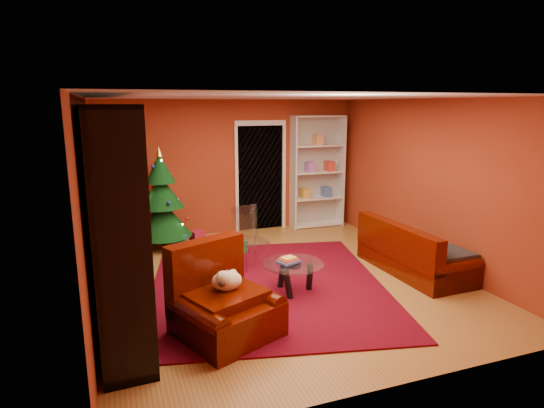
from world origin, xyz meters
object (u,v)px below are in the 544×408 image
object	(u,v)px
gift_box_red	(198,237)
armchair	(226,301)
acrylic_chair	(251,241)
dog	(227,281)
gift_box_green	(239,247)
sofa	(415,247)
christmas_tree	(161,199)
white_bookshelf	(317,172)
coffee_table	(293,277)
rug	(267,285)
media_unit	(111,214)
gift_box_teal	(179,242)

from	to	relation	value
gift_box_red	armchair	distance (m)	3.58
acrylic_chair	dog	bearing A→B (deg)	-126.20
gift_box_green	sofa	size ratio (longest dim) A/B	0.13
christmas_tree	dog	world-z (taller)	christmas_tree
armchair	sofa	bearing A→B (deg)	-6.43
white_bookshelf	coffee_table	xyz separation A→B (m)	(-1.80, -3.06, -0.92)
christmas_tree	white_bookshelf	world-z (taller)	white_bookshelf
gift_box_red	armchair	world-z (taller)	armchair
rug	armchair	distance (m)	1.53
rug	christmas_tree	size ratio (longest dim) A/B	2.07
media_unit	acrylic_chair	world-z (taller)	media_unit
dog	media_unit	bearing A→B (deg)	117.71
media_unit	gift_box_teal	bearing A→B (deg)	61.61
gift_box_green	white_bookshelf	bearing A→B (deg)	30.63
gift_box_green	armchair	bearing A→B (deg)	-108.39
dog	sofa	size ratio (longest dim) A/B	0.22
gift_box_green	armchair	world-z (taller)	armchair
gift_box_teal	dog	distance (m)	3.24
gift_box_red	armchair	size ratio (longest dim) A/B	0.21
rug	dog	size ratio (longest dim) A/B	9.34
acrylic_chair	armchair	bearing A→B (deg)	-126.12
gift_box_green	coffee_table	distance (m)	1.87
sofa	gift_box_teal	bearing A→B (deg)	52.50
media_unit	gift_box_red	xyz separation A→B (m)	(1.47, 2.55, -1.14)
gift_box_green	dog	distance (m)	2.80
coffee_table	gift_box_green	bearing A→B (deg)	97.52
dog	acrylic_chair	xyz separation A→B (m)	(0.86, 1.89, -0.18)
gift_box_teal	gift_box_green	size ratio (longest dim) A/B	1.19
gift_box_teal	dog	size ratio (longest dim) A/B	0.71
media_unit	christmas_tree	size ratio (longest dim) A/B	1.81
christmas_tree	acrylic_chair	world-z (taller)	christmas_tree
media_unit	acrylic_chair	bearing A→B (deg)	22.55
rug	gift_box_green	size ratio (longest dim) A/B	15.74
acrylic_chair	sofa	bearing A→B (deg)	-35.45
christmas_tree	gift_box_green	distance (m)	1.60
rug	dog	world-z (taller)	dog
media_unit	acrylic_chair	xyz separation A→B (m)	(2.01, 0.95, -0.82)
rug	sofa	size ratio (longest dim) A/B	2.02
gift_box_green	dog	xyz separation A→B (m)	(-0.87, -2.62, 0.50)
armchair	sofa	xyz separation A→B (m)	(3.18, 0.94, -0.02)
armchair	coffee_table	world-z (taller)	armchair
gift_box_red	sofa	distance (m)	3.85
white_bookshelf	sofa	distance (m)	3.05
dog	gift_box_green	bearing A→B (deg)	48.72
gift_box_red	dog	bearing A→B (deg)	-95.32
gift_box_teal	christmas_tree	bearing A→B (deg)	138.82
dog	sofa	xyz separation A→B (m)	(3.15, 0.88, -0.22)
sofa	coffee_table	distance (m)	2.05
rug	christmas_tree	world-z (taller)	christmas_tree
sofa	white_bookshelf	bearing A→B (deg)	3.05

